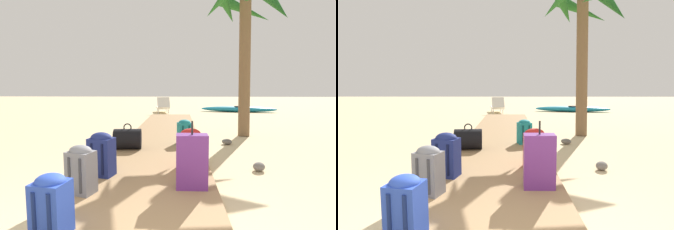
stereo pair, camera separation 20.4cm
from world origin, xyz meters
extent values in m
plane|color=#D1BA8C|center=(0.00, 4.16, 0.00)|extent=(60.00, 60.00, 0.00)
cube|color=#9E7A51|center=(0.00, 5.20, 0.04)|extent=(1.71, 10.41, 0.08)
cylinder|color=black|center=(-0.64, 3.75, 0.28)|extent=(0.57, 0.45, 0.40)
torus|color=black|center=(-0.64, 3.75, 0.51)|extent=(0.17, 0.04, 0.16)
cube|color=#197A7F|center=(0.50, 4.28, 0.31)|extent=(0.33, 0.31, 0.46)
ellipsoid|color=#197A7F|center=(0.50, 4.28, 0.54)|extent=(0.31, 0.29, 0.14)
cylinder|color=#0C3D3F|center=(0.47, 4.14, 0.31)|extent=(0.04, 0.04, 0.37)
cylinder|color=#0C3D3F|center=(0.60, 4.18, 0.31)|extent=(0.04, 0.04, 0.37)
cube|color=#6B2D84|center=(0.54, 1.76, 0.41)|extent=(0.38, 0.22, 0.66)
cylinder|color=black|center=(0.54, 1.76, 0.82)|extent=(0.02, 0.02, 0.16)
cube|color=red|center=(0.56, 2.60, 0.34)|extent=(0.34, 0.20, 0.52)
ellipsoid|color=red|center=(0.56, 2.60, 0.60)|extent=(0.32, 0.19, 0.16)
cylinder|color=#5B110F|center=(0.48, 2.50, 0.34)|extent=(0.04, 0.04, 0.41)
cylinder|color=#5B110F|center=(0.65, 2.51, 0.34)|extent=(0.04, 0.04, 0.41)
cube|color=#2847B7|center=(-0.66, 0.68, 0.31)|extent=(0.30, 0.29, 0.46)
ellipsoid|color=#2847B7|center=(-0.66, 0.68, 0.54)|extent=(0.29, 0.27, 0.13)
cylinder|color=navy|center=(-0.75, 0.56, 0.31)|extent=(0.04, 0.04, 0.36)
cylinder|color=navy|center=(-0.61, 0.54, 0.31)|extent=(0.04, 0.04, 0.36)
cube|color=navy|center=(-0.68, 2.16, 0.34)|extent=(0.37, 0.31, 0.53)
ellipsoid|color=navy|center=(-0.68, 2.16, 0.61)|extent=(0.36, 0.30, 0.16)
cylinder|color=black|center=(-0.79, 2.06, 0.34)|extent=(0.04, 0.04, 0.42)
cylinder|color=black|center=(-0.63, 2.02, 0.34)|extent=(0.04, 0.04, 0.42)
cube|color=slate|center=(-0.74, 1.54, 0.33)|extent=(0.35, 0.30, 0.49)
ellipsoid|color=slate|center=(-0.74, 1.54, 0.57)|extent=(0.33, 0.29, 0.15)
cylinder|color=#3A3A3D|center=(-0.84, 1.46, 0.33)|extent=(0.05, 0.05, 0.39)
cylinder|color=#3A3A3D|center=(-0.70, 1.42, 0.33)|extent=(0.05, 0.05, 0.39)
cylinder|color=brown|center=(2.11, 5.82, 1.81)|extent=(0.30, 0.53, 3.64)
cone|color=#236023|center=(2.90, 5.90, 3.43)|extent=(0.51, 1.51, 1.25)
cone|color=#236023|center=(2.25, 6.53, 3.49)|extent=(1.51, 0.63, 0.97)
cone|color=#236023|center=(1.66, 6.11, 3.45)|extent=(0.90, 1.11, 0.90)
cube|color=white|center=(-0.48, 12.11, 0.26)|extent=(0.79, 1.47, 0.08)
cube|color=white|center=(-0.39, 11.52, 0.54)|extent=(0.66, 0.55, 0.52)
cylinder|color=silver|center=(-0.79, 12.63, 0.11)|extent=(0.04, 0.04, 0.22)
cylinder|color=silver|center=(-0.32, 12.70, 0.11)|extent=(0.04, 0.04, 0.22)
cylinder|color=silver|center=(-0.64, 11.52, 0.11)|extent=(0.04, 0.04, 0.22)
cylinder|color=silver|center=(-0.16, 11.59, 0.11)|extent=(0.04, 0.04, 0.22)
ellipsoid|color=teal|center=(3.48, 12.58, 0.15)|extent=(3.92, 1.25, 0.30)
torus|color=black|center=(3.48, 12.58, 0.28)|extent=(0.56, 0.56, 0.05)
ellipsoid|color=slate|center=(1.63, 2.70, 0.07)|extent=(0.26, 0.26, 0.14)
ellipsoid|color=#5B5651|center=(1.47, 4.59, 0.06)|extent=(0.29, 0.27, 0.13)
camera|label=1|loc=(0.39, -1.36, 1.30)|focal=28.22mm
camera|label=2|loc=(0.19, -1.37, 1.30)|focal=28.22mm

